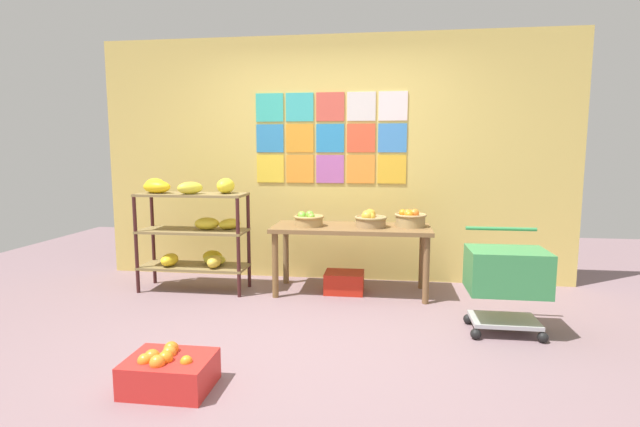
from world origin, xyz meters
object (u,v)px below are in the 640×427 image
Objects in this scene: produce_crate_under_table at (344,282)px; fruit_basket_centre at (410,218)px; display_table at (351,235)px; banana_shelf_unit at (194,225)px; shopping_cart at (506,275)px; fruit_basket_left at (309,219)px; fruit_basket_right at (370,219)px; orange_crate_foreground at (169,371)px.

fruit_basket_centre is at bearing 4.28° from produce_crate_under_table.
fruit_basket_centre is (0.57, 0.05, 0.17)m from display_table.
shopping_cart is at bearing -15.55° from banana_shelf_unit.
fruit_basket_centre is (2.14, 0.16, 0.08)m from banana_shelf_unit.
fruit_basket_left is at bearing -172.60° from produce_crate_under_table.
shopping_cart is (1.25, -0.89, -0.12)m from display_table.
banana_shelf_unit is at bearing -177.15° from fruit_basket_right.
fruit_basket_centre is 0.62× the size of orange_crate_foreground.
banana_shelf_unit is 2.93m from shopping_cart.
display_table is 1.94× the size of shopping_cart.
fruit_basket_right is at bearing -5.99° from display_table.
fruit_basket_centre is at bearing 54.87° from orange_crate_foreground.
fruit_basket_left is 0.60m from fruit_basket_right.
orange_crate_foreground is at bearing -125.13° from fruit_basket_centre.
orange_crate_foreground is (-0.51, -2.03, -0.63)m from fruit_basket_left.
orange_crate_foreground is at bearing -118.32° from fruit_basket_right.
banana_shelf_unit is 3.69× the size of fruit_basket_centre.
fruit_basket_left is (-0.42, -0.04, 0.15)m from display_table.
display_table is 0.60m from fruit_basket_centre.
fruit_basket_centre is at bearing 123.99° from shopping_cart.
fruit_basket_centre is at bearing 10.44° from fruit_basket_right.
display_table is 2.32m from orange_crate_foreground.
fruit_basket_right is 0.40m from fruit_basket_centre.
orange_crate_foreground is at bearing -104.05° from fruit_basket_left.
display_table is at bearing 5.57° from fruit_basket_left.
fruit_basket_right is (1.75, 0.09, 0.07)m from banana_shelf_unit.
fruit_basket_left reaches higher than orange_crate_foreground.
fruit_basket_right is 1.41m from shopping_cart.
banana_shelf_unit reaches higher than produce_crate_under_table.
display_table is 4.99× the size of fruit_basket_centre.
display_table is 5.23× the size of fruit_basket_left.
produce_crate_under_table is 0.77× the size of orange_crate_foreground.
fruit_basket_centre is 0.91m from produce_crate_under_table.
produce_crate_under_table is (-0.25, 0.02, -0.64)m from fruit_basket_right.
fruit_basket_centre is at bearing 4.25° from banana_shelf_unit.
shopping_cart is at bearing -39.15° from fruit_basket_right.
banana_shelf_unit reaches higher than shopping_cart.
banana_shelf_unit is at bearing -176.12° from display_table.
fruit_basket_right is 0.39× the size of shopping_cart.
produce_crate_under_table is 2.25m from orange_crate_foreground.
orange_crate_foreground is (-1.50, -2.13, -0.64)m from fruit_basket_centre.
banana_shelf_unit reaches higher than orange_crate_foreground.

